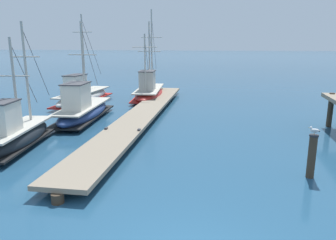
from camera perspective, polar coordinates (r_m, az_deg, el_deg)
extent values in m
cube|color=gray|center=(19.35, -4.41, 1.26)|extent=(3.08, 21.28, 0.16)
cylinder|color=#3D3023|center=(9.92, -18.90, -12.92)|extent=(0.36, 0.36, 0.29)
cylinder|color=#3D3023|center=(14.47, -9.21, -3.98)|extent=(0.36, 0.36, 0.29)
cylinder|color=#3D3023|center=(19.40, -4.40, 0.61)|extent=(0.36, 0.36, 0.29)
cylinder|color=#3D3023|center=(24.49, -1.56, 3.32)|extent=(0.36, 0.36, 0.29)
cylinder|color=#3D3023|center=(29.65, 0.30, 5.09)|extent=(0.36, 0.36, 0.29)
cube|color=#333338|center=(15.59, -10.86, -1.46)|extent=(0.13, 0.21, 0.08)
cube|color=#333338|center=(15.13, -5.14, -1.72)|extent=(0.13, 0.21, 0.08)
ellipsoid|color=black|center=(15.32, -25.05, -2.87)|extent=(2.39, 5.30, 0.93)
cube|color=#B2AD9E|center=(15.22, -25.20, -1.34)|extent=(2.12, 4.77, 0.08)
cube|color=black|center=(15.38, -24.97, -3.62)|extent=(2.38, 5.20, 0.08)
cube|color=silver|center=(14.42, -26.82, 0.37)|extent=(0.98, 1.43, 1.21)
cube|color=#3D3D42|center=(14.31, -27.08, 2.85)|extent=(1.06, 1.55, 0.06)
cylinder|color=#B2ADA3|center=(15.12, -25.48, 5.93)|extent=(0.11, 0.11, 3.74)
cylinder|color=#B2ADA3|center=(15.09, -25.59, 7.01)|extent=(1.33, 0.30, 0.06)
cylinder|color=#333338|center=(16.00, -23.91, 7.10)|extent=(0.37, 1.92, 2.77)
cylinder|color=#B2ADA3|center=(16.11, -23.75, 7.73)|extent=(0.11, 0.11, 4.44)
cylinder|color=#B2ADA3|center=(16.07, -23.98, 10.15)|extent=(1.33, 0.30, 0.06)
cylinder|color=#333338|center=(17.18, -22.10, 8.91)|extent=(0.44, 2.28, 3.29)
ellipsoid|color=#AD2823|center=(26.46, -3.32, 4.70)|extent=(3.01, 7.27, 0.87)
cube|color=#B2AD9E|center=(26.40, -3.33, 5.54)|extent=(2.67, 6.54, 0.08)
cube|color=#B21E19|center=(26.49, -3.32, 4.28)|extent=(3.01, 7.13, 0.08)
cube|color=#B7B2A8|center=(25.26, -3.67, 6.92)|extent=(1.32, 1.85, 1.44)
cube|color=#3D3D42|center=(25.19, -3.70, 8.62)|extent=(1.42, 2.00, 0.06)
cylinder|color=#B2ADA3|center=(26.52, -3.31, 11.33)|extent=(0.11, 0.11, 5.23)
cylinder|color=#B2ADA3|center=(26.51, -3.32, 12.00)|extent=(1.83, 0.32, 0.06)
cylinder|color=#333338|center=(27.91, -2.93, 11.97)|extent=(0.41, 2.69, 3.87)
cylinder|color=#B2ADA3|center=(28.08, -2.89, 12.54)|extent=(0.11, 0.11, 6.30)
cylinder|color=#B2ADA3|center=(28.08, -2.91, 14.35)|extent=(1.83, 0.32, 0.06)
cylinder|color=#333338|center=(29.76, -2.48, 13.20)|extent=(0.49, 3.24, 4.66)
cylinder|color=#B2ADA3|center=(24.10, -4.07, 9.92)|extent=(0.11, 0.11, 4.22)
cylinder|color=#B2ADA3|center=(24.06, -4.12, 12.71)|extent=(1.83, 0.32, 0.06)
cylinder|color=#333338|center=(25.22, -3.70, 10.55)|extent=(0.33, 2.18, 3.12)
ellipsoid|color=navy|center=(19.69, -14.61, 1.28)|extent=(2.61, 6.71, 0.87)
cube|color=#B2AD9E|center=(19.61, -14.67, 2.41)|extent=(2.31, 6.03, 0.08)
cube|color=black|center=(19.73, -14.57, 0.72)|extent=(2.61, 6.58, 0.08)
cube|color=silver|center=(18.59, -15.83, 4.03)|extent=(1.29, 1.83, 1.37)
cube|color=#3D3D42|center=(18.49, -15.97, 6.22)|extent=(1.39, 1.98, 0.06)
cylinder|color=#B2ADA3|center=(19.62, -14.77, 9.54)|extent=(0.11, 0.11, 4.76)
cylinder|color=#B2ADA3|center=(19.60, -14.86, 11.08)|extent=(1.65, 0.26, 0.06)
cylinder|color=#333338|center=(20.82, -13.59, 10.46)|extent=(0.32, 2.46, 3.52)
ellipsoid|color=silver|center=(25.17, -14.65, 3.87)|extent=(1.71, 7.31, 0.89)
cube|color=#B2AD9E|center=(25.11, -14.70, 4.78)|extent=(1.50, 6.58, 0.08)
cube|color=#B21E19|center=(25.20, -14.62, 3.42)|extent=(1.72, 7.17, 0.08)
cube|color=silver|center=(24.06, -15.99, 6.01)|extent=(0.97, 1.74, 1.31)
cube|color=#3D3D42|center=(23.99, -16.09, 7.63)|extent=(1.05, 1.88, 0.06)
cylinder|color=#B2ADA3|center=(25.19, -14.70, 11.28)|extent=(0.11, 0.11, 5.58)
cylinder|color=#B2ADA3|center=(25.19, -14.92, 14.76)|extent=(1.51, 0.07, 0.06)
cylinder|color=#333338|center=(26.53, -13.23, 12.05)|extent=(0.04, 2.90, 4.13)
cylinder|color=#3D3023|center=(19.50, 26.71, 1.61)|extent=(0.28, 0.28, 1.84)
cylinder|color=#3D3023|center=(11.84, 24.03, -5.88)|extent=(0.26, 0.26, 1.50)
cylinder|color=#28282D|center=(11.63, 24.36, -2.52)|extent=(0.30, 0.30, 0.06)
cylinder|color=gold|center=(11.59, 24.39, -2.24)|extent=(0.01, 0.01, 0.07)
cylinder|color=gold|center=(11.64, 24.39, -2.18)|extent=(0.01, 0.01, 0.07)
ellipsoid|color=white|center=(11.59, 24.44, -1.71)|extent=(0.30, 0.18, 0.13)
ellipsoid|color=silver|center=(11.54, 24.54, -1.74)|extent=(0.24, 0.08, 0.09)
ellipsoid|color=#383838|center=(11.55, 25.08, -1.81)|extent=(0.07, 0.04, 0.04)
ellipsoid|color=silver|center=(11.64, 24.55, -1.61)|extent=(0.24, 0.08, 0.09)
ellipsoid|color=#383838|center=(11.64, 25.08, -1.69)|extent=(0.07, 0.04, 0.04)
cone|color=white|center=(11.60, 25.18, -1.78)|extent=(0.09, 0.09, 0.07)
sphere|color=white|center=(11.57, 23.92, -1.25)|extent=(0.08, 0.08, 0.08)
cone|color=gold|center=(11.57, 23.67, -1.25)|extent=(0.05, 0.03, 0.02)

